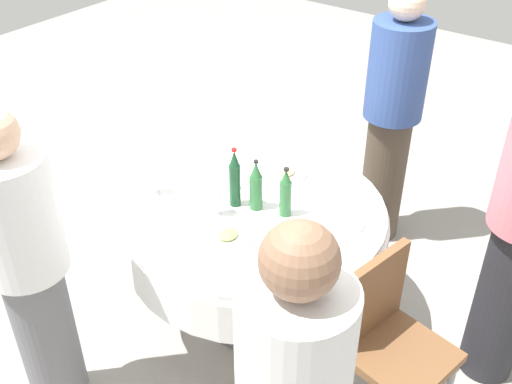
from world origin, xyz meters
name	(u,v)px	position (x,y,z in m)	size (l,w,h in m)	color
ground_plane	(256,315)	(0.00, 0.00, 0.00)	(10.00, 10.00, 0.00)	gray
dining_table	(256,232)	(0.00, 0.00, 0.59)	(1.31, 1.31, 0.74)	white
bottle_green_far	(256,186)	(0.00, 0.00, 0.86)	(0.06, 0.06, 0.27)	#2D6B38
bottle_dark_green_near	(235,179)	(0.04, -0.10, 0.89)	(0.06, 0.06, 0.32)	#194728
bottle_green_left	(286,193)	(-0.04, 0.15, 0.86)	(0.06, 0.06, 0.26)	#2D6B38
wine_glass_right	(215,195)	(0.16, -0.12, 0.86)	(0.06, 0.06, 0.16)	white
wine_glass_north	(152,174)	(0.21, -0.49, 0.85)	(0.07, 0.07, 0.15)	white
plate_inner	(226,177)	(-0.12, -0.28, 0.75)	(0.26, 0.26, 0.02)	white
plate_front	(228,237)	(0.28, 0.05, 0.75)	(0.22, 0.22, 0.04)	white
plate_south	(286,174)	(-0.33, -0.04, 0.75)	(0.21, 0.21, 0.04)	white
plate_outer	(342,222)	(-0.14, 0.41, 0.75)	(0.21, 0.21, 0.02)	white
fork_near	(165,209)	(0.28, -0.34, 0.74)	(0.18, 0.02, 0.01)	silver
fork_left	(337,176)	(-0.48, 0.18, 0.74)	(0.18, 0.02, 0.01)	silver
knife_right	(290,269)	(0.28, 0.39, 0.74)	(0.18, 0.02, 0.01)	silver
person_near	(29,270)	(0.99, -0.43, 0.81)	(0.34, 0.34, 1.55)	slate
person_left	(392,116)	(-1.09, 0.18, 0.84)	(0.34, 0.34, 1.61)	#4C3F33
chair_mid	(387,334)	(0.16, 0.82, 0.52)	(0.47, 0.47, 0.87)	brown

